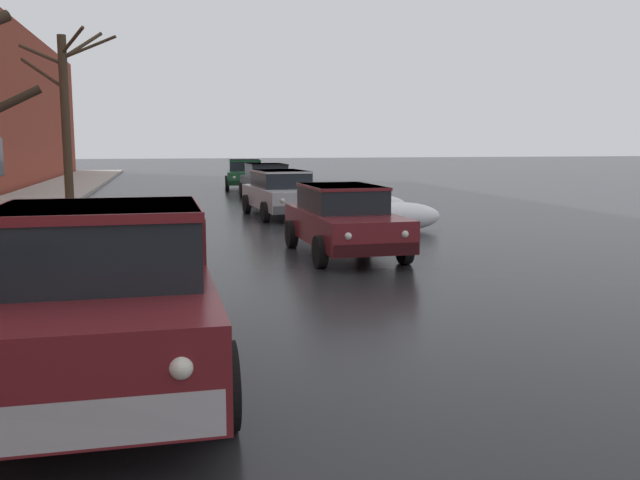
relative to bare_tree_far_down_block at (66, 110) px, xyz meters
The scene contains 8 objects.
snow_bank_along_left_kerb 12.73m from the bare_tree_far_down_block, 42.83° to the right, with size 2.27×0.93×0.75m.
snow_bank_near_corner_right 10.94m from the bare_tree_far_down_block, 27.69° to the right, with size 2.43×1.04×0.73m.
bare_tree_far_down_block is the anchor object (origin of this frame).
pickup_truck_maroon_approaching_near_lane 18.87m from the bare_tree_far_down_block, 81.65° to the right, with size 2.17×5.02×1.76m.
sedan_maroon_parked_kerbside_close 13.81m from the bare_tree_far_down_block, 59.99° to the right, with size 1.93×4.17×1.42m.
sedan_silver_parked_kerbside_mid 8.41m from the bare_tree_far_down_block, 32.39° to the right, with size 2.15×4.44×1.42m.
sedan_black_parked_far_down_block 8.01m from the bare_tree_far_down_block, 17.31° to the left, with size 1.96×4.05×1.42m.
sedan_green_queued_behind_truck 11.31m from the bare_tree_far_down_block, 50.20° to the left, with size 2.18×4.43×1.42m.
Camera 1 is at (-1.56, 2.57, 2.29)m, focal length 38.51 mm.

